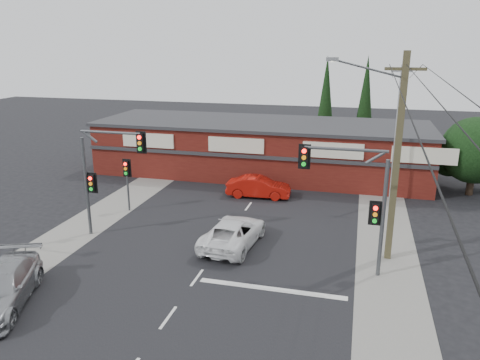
% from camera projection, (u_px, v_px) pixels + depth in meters
% --- Properties ---
extents(ground, '(120.00, 120.00, 0.00)m').
position_uv_depth(ground, '(206.00, 265.00, 22.60)').
color(ground, black).
rests_on(ground, ground).
extents(road_strip, '(14.00, 70.00, 0.01)m').
position_uv_depth(road_strip, '(234.00, 227.00, 27.24)').
color(road_strip, black).
rests_on(road_strip, ground).
extents(verge_left, '(3.00, 70.00, 0.02)m').
position_uv_depth(verge_left, '(103.00, 214.00, 29.30)').
color(verge_left, gray).
rests_on(verge_left, ground).
extents(verge_right, '(3.00, 70.00, 0.02)m').
position_uv_depth(verge_right, '(386.00, 242.00, 25.19)').
color(verge_right, gray).
rests_on(verge_right, ground).
extents(stop_line, '(6.50, 0.35, 0.01)m').
position_uv_depth(stop_line, '(272.00, 289.00, 20.36)').
color(stop_line, silver).
rests_on(stop_line, ground).
extents(white_suv, '(2.83, 5.37, 1.44)m').
position_uv_depth(white_suv, '(233.00, 232.00, 24.60)').
color(white_suv, white).
rests_on(white_suv, ground).
extents(silver_suv, '(4.00, 5.91, 1.59)m').
position_uv_depth(silver_suv, '(0.00, 288.00, 18.91)').
color(silver_suv, '#9C9EA1').
rests_on(silver_suv, ground).
extents(red_sedan, '(4.47, 1.78, 1.45)m').
position_uv_depth(red_sedan, '(259.00, 187.00, 32.33)').
color(red_sedan, '#AC130A').
rests_on(red_sedan, ground).
extents(lane_dashes, '(0.12, 44.89, 0.01)m').
position_uv_depth(lane_dashes, '(227.00, 236.00, 25.98)').
color(lane_dashes, silver).
rests_on(lane_dashes, ground).
extents(shop_building, '(27.30, 8.40, 4.22)m').
position_uv_depth(shop_building, '(261.00, 147.00, 38.00)').
color(shop_building, '#4C130F').
rests_on(shop_building, ground).
extents(tree_cluster, '(5.90, 5.10, 5.50)m').
position_uv_depth(tree_cluster, '(476.00, 153.00, 32.56)').
color(tree_cluster, '#2D2116').
rests_on(tree_cluster, ground).
extents(conifer_near, '(1.80, 1.80, 9.25)m').
position_uv_depth(conifer_near, '(326.00, 98.00, 42.48)').
color(conifer_near, '#2D2116').
rests_on(conifer_near, ground).
extents(conifer_far, '(1.80, 1.80, 9.25)m').
position_uv_depth(conifer_far, '(366.00, 97.00, 43.49)').
color(conifer_far, '#2D2116').
rests_on(conifer_far, ground).
extents(traffic_mast_left, '(3.77, 0.27, 5.97)m').
position_uv_depth(traffic_mast_left, '(102.00, 167.00, 24.90)').
color(traffic_mast_left, '#47494C').
rests_on(traffic_mast_left, ground).
extents(traffic_mast_right, '(3.96, 0.27, 5.97)m').
position_uv_depth(traffic_mast_right, '(358.00, 192.00, 20.76)').
color(traffic_mast_right, '#47494C').
rests_on(traffic_mast_right, ground).
extents(pedestal_signal, '(0.55, 0.27, 3.38)m').
position_uv_depth(pedestal_signal, '(127.00, 174.00, 29.24)').
color(pedestal_signal, '#47494C').
rests_on(pedestal_signal, ground).
extents(utility_pole, '(4.38, 0.59, 10.00)m').
position_uv_depth(utility_pole, '(394.00, 152.00, 21.83)').
color(utility_pole, brown).
rests_on(utility_pole, ground).
extents(steel_pole, '(1.20, 0.16, 9.00)m').
position_uv_depth(steel_pole, '(396.00, 133.00, 30.23)').
color(steel_pole, gray).
rests_on(steel_pole, ground).
extents(power_lines, '(2.01, 29.00, 1.22)m').
position_uv_depth(power_lines, '(417.00, 82.00, 15.70)').
color(power_lines, black).
rests_on(power_lines, ground).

